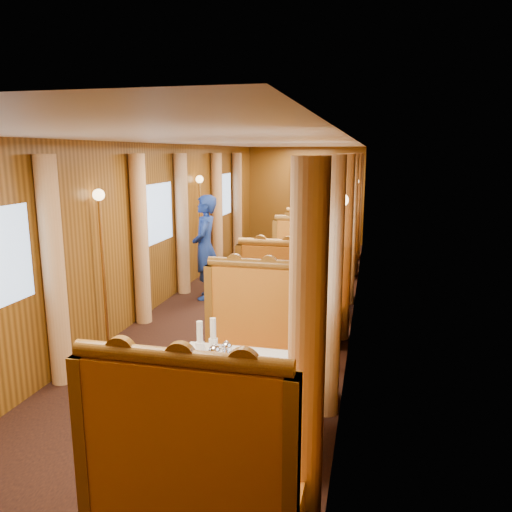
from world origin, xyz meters
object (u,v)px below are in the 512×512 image
(banquette_near_aft, at_px, (265,353))
(steward, at_px, (205,247))
(teapot_right, at_px, (233,364))
(teapot_back, at_px, (227,353))
(table_near, at_px, (238,408))
(table_mid, at_px, (301,291))
(banquette_mid_fwd, at_px, (290,309))
(banquette_near_fwd, at_px, (194,483))
(tea_tray, at_px, (223,365))
(rose_vase_far, at_px, (324,222))
(passenger, at_px, (308,257))
(rose_vase_mid, at_px, (303,255))
(banquette_far_aft, at_px, (328,237))
(fruit_plate, at_px, (270,370))
(banquette_far_fwd, at_px, (319,254))
(banquette_mid_aft, at_px, (310,272))
(table_far, at_px, (324,247))
(teapot_left, at_px, (215,358))

(banquette_near_aft, relative_size, steward, 0.79)
(teapot_right, relative_size, teapot_back, 1.11)
(table_near, height_order, table_mid, same)
(table_near, distance_m, banquette_mid_fwd, 2.49)
(table_near, xyz_separation_m, banquette_near_fwd, (0.00, -1.01, 0.05))
(banquette_near_fwd, distance_m, tea_tray, 1.01)
(banquette_near_aft, height_order, teapot_right, banquette_near_aft)
(rose_vase_far, xyz_separation_m, passenger, (0.02, -2.75, -0.19))
(table_mid, relative_size, rose_vase_mid, 2.92)
(steward, bearing_deg, banquette_far_aft, 146.69)
(table_near, bearing_deg, banquette_near_fwd, -90.00)
(fruit_plate, bearing_deg, teapot_right, -168.34)
(table_mid, bearing_deg, passenger, 90.00)
(banquette_far_fwd, xyz_separation_m, banquette_far_aft, (0.00, 2.03, 0.00))
(table_near, height_order, fruit_plate, fruit_plate)
(banquette_mid_aft, xyz_separation_m, teapot_back, (-0.11, -4.46, 0.38))
(table_near, bearing_deg, banquette_far_aft, 90.00)
(banquette_near_aft, xyz_separation_m, teapot_right, (0.00, -1.16, 0.39))
(teapot_right, relative_size, passenger, 0.21)
(table_mid, bearing_deg, steward, 161.57)
(banquette_mid_fwd, relative_size, steward, 0.79)
(table_mid, distance_m, banquette_far_fwd, 2.49)
(table_mid, height_order, banquette_mid_aft, banquette_mid_aft)
(banquette_mid_fwd, relative_size, tea_tray, 3.94)
(table_far, distance_m, teapot_right, 7.16)
(banquette_mid_fwd, height_order, banquette_far_fwd, same)
(banquette_near_aft, distance_m, teapot_right, 1.23)
(banquette_mid_aft, xyz_separation_m, passenger, (-0.00, -0.29, 0.32))
(table_near, distance_m, banquette_mid_aft, 4.51)
(banquette_near_fwd, height_order, passenger, banquette_near_fwd)
(banquette_mid_aft, relative_size, teapot_right, 8.45)
(table_mid, height_order, passenger, passenger)
(banquette_near_fwd, relative_size, banquette_mid_aft, 1.00)
(banquette_mid_aft, distance_m, teapot_right, 4.68)
(banquette_mid_fwd, xyz_separation_m, teapot_right, (0.00, -2.64, 0.39))
(table_near, height_order, rose_vase_far, rose_vase_far)
(teapot_right, bearing_deg, banquette_near_fwd, -114.88)
(banquette_far_fwd, relative_size, rose_vase_far, 3.72)
(table_mid, relative_size, teapot_right, 6.62)
(banquette_near_aft, distance_m, table_mid, 2.49)
(table_far, relative_size, banquette_far_fwd, 0.78)
(banquette_near_fwd, xyz_separation_m, rose_vase_far, (-0.02, 7.98, 0.50))
(banquette_near_fwd, distance_m, table_far, 8.01)
(teapot_left, bearing_deg, table_far, 81.84)
(banquette_far_aft, distance_m, rose_vase_mid, 4.57)
(table_near, relative_size, steward, 0.62)
(banquette_mid_fwd, xyz_separation_m, rose_vase_far, (-0.02, 4.48, 0.50))
(teapot_back, distance_m, passenger, 4.17)
(banquette_near_fwd, relative_size, steward, 0.79)
(banquette_mid_fwd, bearing_deg, passenger, 90.00)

